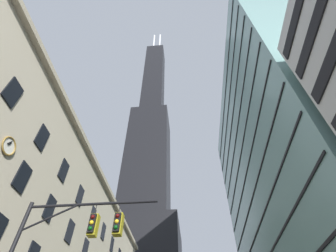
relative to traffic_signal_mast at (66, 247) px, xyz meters
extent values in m
cube|color=tan|center=(-6.81, 18.10, 16.64)|extent=(0.70, 56.79, 0.60)
cube|color=black|center=(-7.01, 3.70, 6.73)|extent=(0.14, 1.40, 2.20)
cube|color=black|center=(-7.01, 8.70, 6.73)|extent=(0.14, 1.40, 2.20)
cube|color=black|center=(-7.01, 13.70, 6.73)|extent=(0.14, 1.40, 2.20)
cube|color=black|center=(-7.01, 18.70, 6.73)|extent=(0.14, 1.40, 2.20)
cube|color=black|center=(-7.01, -1.30, 10.93)|extent=(0.14, 1.40, 2.20)
cube|color=black|center=(-7.01, 3.70, 10.93)|extent=(0.14, 1.40, 2.20)
cube|color=black|center=(-7.01, 8.70, 10.93)|extent=(0.14, 1.40, 2.20)
cube|color=black|center=(-7.01, 13.70, 10.93)|extent=(0.14, 1.40, 2.20)
cube|color=black|center=(-7.01, 18.70, 10.93)|extent=(0.14, 1.40, 2.20)
cube|color=black|center=(-7.01, 23.70, 10.93)|extent=(0.14, 1.40, 2.20)
cube|color=black|center=(-7.01, 28.70, 10.93)|extent=(0.14, 1.40, 2.20)
torus|color=olive|center=(-6.94, 0.99, 7.53)|extent=(0.13, 1.43, 1.43)
cylinder|color=silver|center=(-6.98, 0.99, 7.53)|extent=(0.05, 1.24, 1.24)
cube|color=black|center=(-6.91, 0.93, 7.68)|extent=(0.03, 0.22, 0.37)
cube|color=black|center=(-6.91, 0.86, 7.75)|extent=(0.03, 0.33, 0.50)
cube|color=black|center=(-10.43, 71.19, 59.62)|extent=(17.29, 17.29, 54.99)
cube|color=black|center=(-10.43, 71.19, 121.48)|extent=(11.11, 11.11, 68.73)
cylinder|color=silver|center=(-12.65, 71.19, 170.17)|extent=(1.20, 1.20, 28.64)
cylinder|color=silver|center=(-8.21, 71.19, 170.17)|extent=(1.20, 1.20, 28.64)
cube|color=gray|center=(23.62, 22.80, 18.23)|extent=(17.37, 42.23, 47.81)
cube|color=black|center=(14.90, 22.80, 10.33)|extent=(0.12, 41.23, 0.24)
cube|color=black|center=(14.90, 22.80, 14.33)|extent=(0.12, 41.23, 0.24)
cube|color=black|center=(14.90, 22.80, 18.33)|extent=(0.12, 41.23, 0.24)
cube|color=black|center=(14.90, 22.80, 22.33)|extent=(0.12, 41.23, 0.24)
cube|color=black|center=(14.90, 22.80, 26.33)|extent=(0.12, 41.23, 0.24)
cube|color=black|center=(14.90, 22.80, 30.33)|extent=(0.12, 41.23, 0.24)
cube|color=black|center=(14.90, 22.80, 34.33)|extent=(0.12, 41.23, 0.24)
cube|color=black|center=(14.90, 22.80, 38.33)|extent=(0.12, 41.23, 0.24)
cylinder|color=black|center=(0.80, -0.05, 2.03)|extent=(6.67, 0.14, 0.14)
cylinder|color=black|center=(-1.20, -0.05, 1.43)|extent=(2.74, 0.10, 1.39)
cylinder|color=black|center=(1.02, -0.05, 1.73)|extent=(0.04, 0.04, 0.60)
cube|color=black|center=(1.02, -0.05, 0.98)|extent=(0.30, 0.30, 0.90)
cube|color=olive|center=(1.02, 0.12, 0.98)|extent=(0.40, 0.40, 1.04)
sphere|color=#450808|center=(1.02, -0.21, 1.26)|extent=(0.20, 0.20, 0.20)
sphere|color=yellow|center=(1.02, -0.21, 0.98)|extent=(0.20, 0.20, 0.20)
sphere|color=#083D10|center=(1.02, -0.21, 0.70)|extent=(0.20, 0.20, 0.20)
cylinder|color=black|center=(2.24, -0.05, 1.73)|extent=(0.04, 0.04, 0.60)
cube|color=black|center=(2.24, -0.05, 0.98)|extent=(0.30, 0.30, 0.90)
cube|color=olive|center=(2.24, 0.12, 0.98)|extent=(0.40, 0.40, 1.04)
sphere|color=#450808|center=(2.24, -0.21, 1.26)|extent=(0.20, 0.20, 0.20)
sphere|color=yellow|center=(2.24, -0.21, 0.98)|extent=(0.20, 0.20, 0.20)
sphere|color=#083D10|center=(2.24, -0.21, 0.70)|extent=(0.20, 0.20, 0.20)
camera|label=1|loc=(5.72, -11.32, -4.31)|focal=26.53mm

